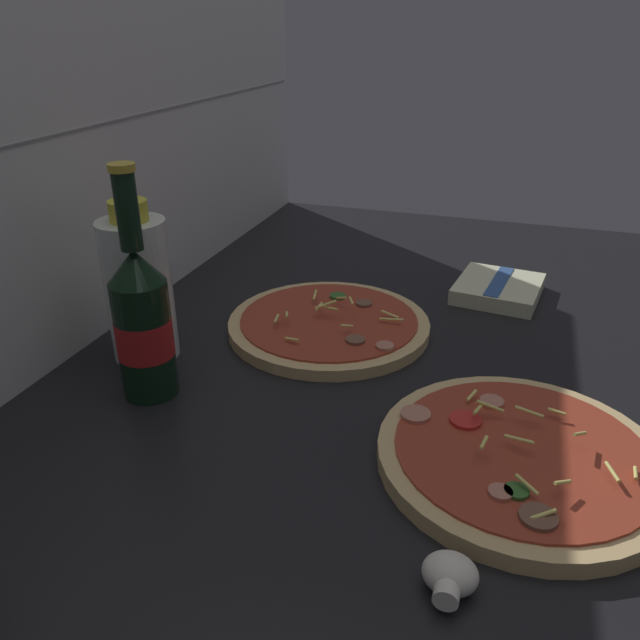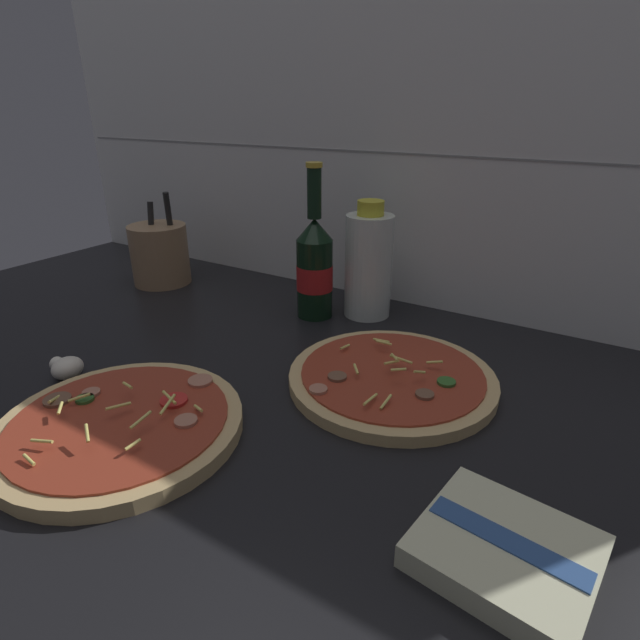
{
  "view_description": "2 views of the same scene",
  "coord_description": "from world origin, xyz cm",
  "px_view_note": "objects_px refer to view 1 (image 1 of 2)",
  "views": [
    {
      "loc": [
        -57.25,
        -8.24,
        42.38
      ],
      "look_at": [
        4.52,
        12.19,
        10.8
      ],
      "focal_mm": 35.0,
      "sensor_mm": 36.0,
      "label": 1
    },
    {
      "loc": [
        40.84,
        -40.55,
        38.12
      ],
      "look_at": [
        6.92,
        14.59,
        9.86
      ],
      "focal_mm": 28.0,
      "sensor_mm": 36.0,
      "label": 2
    }
  ],
  "objects_px": {
    "oil_bottle": "(139,288)",
    "beer_bottle": "(142,321)",
    "pizza_near": "(520,457)",
    "dish_towel": "(498,289)",
    "pizza_far": "(329,324)",
    "mushroom_left": "(450,576)"
  },
  "relations": [
    {
      "from": "beer_bottle",
      "to": "oil_bottle",
      "type": "relative_size",
      "value": 1.3
    },
    {
      "from": "pizza_far",
      "to": "pizza_near",
      "type": "bearing_deg",
      "value": -129.83
    },
    {
      "from": "pizza_far",
      "to": "dish_towel",
      "type": "bearing_deg",
      "value": -47.47
    },
    {
      "from": "pizza_near",
      "to": "pizza_far",
      "type": "distance_m",
      "value": 0.35
    },
    {
      "from": "dish_towel",
      "to": "pizza_far",
      "type": "bearing_deg",
      "value": 132.53
    },
    {
      "from": "pizza_near",
      "to": "dish_towel",
      "type": "distance_m",
      "value": 0.43
    },
    {
      "from": "pizza_far",
      "to": "dish_towel",
      "type": "relative_size",
      "value": 1.84
    },
    {
      "from": "oil_bottle",
      "to": "pizza_near",
      "type": "bearing_deg",
      "value": -99.81
    },
    {
      "from": "pizza_near",
      "to": "dish_towel",
      "type": "height_order",
      "value": "pizza_near"
    },
    {
      "from": "oil_bottle",
      "to": "beer_bottle",
      "type": "bearing_deg",
      "value": -144.74
    },
    {
      "from": "pizza_near",
      "to": "dish_towel",
      "type": "bearing_deg",
      "value": 6.7
    },
    {
      "from": "dish_towel",
      "to": "mushroom_left",
      "type": "bearing_deg",
      "value": -179.63
    },
    {
      "from": "oil_bottle",
      "to": "mushroom_left",
      "type": "xyz_separation_m",
      "value": [
        -0.26,
        -0.43,
        -0.08
      ]
    },
    {
      "from": "beer_bottle",
      "to": "oil_bottle",
      "type": "xyz_separation_m",
      "value": [
        0.08,
        0.05,
        0.0
      ]
    },
    {
      "from": "pizza_far",
      "to": "beer_bottle",
      "type": "relative_size",
      "value": 1.05
    },
    {
      "from": "pizza_far",
      "to": "mushroom_left",
      "type": "xyz_separation_m",
      "value": [
        -0.4,
        -0.22,
        0.01
      ]
    },
    {
      "from": "pizza_near",
      "to": "dish_towel",
      "type": "xyz_separation_m",
      "value": [
        0.42,
        0.05,
        0.0
      ]
    },
    {
      "from": "beer_bottle",
      "to": "dish_towel",
      "type": "bearing_deg",
      "value": -41.32
    },
    {
      "from": "pizza_far",
      "to": "oil_bottle",
      "type": "height_order",
      "value": "oil_bottle"
    },
    {
      "from": "pizza_far",
      "to": "beer_bottle",
      "type": "distance_m",
      "value": 0.28
    },
    {
      "from": "mushroom_left",
      "to": "beer_bottle",
      "type": "bearing_deg",
      "value": 64.56
    },
    {
      "from": "pizza_near",
      "to": "oil_bottle",
      "type": "bearing_deg",
      "value": 80.19
    }
  ]
}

